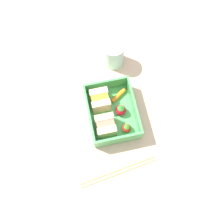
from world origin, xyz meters
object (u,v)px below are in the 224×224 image
(sandwich_center_left, at_px, (100,100))
(drinking_glass, at_px, (114,54))
(strawberry_left, at_px, (127,128))
(strawberry_far_left, at_px, (121,110))
(chopstick_pair, at_px, (119,171))
(sandwich_left, at_px, (106,126))
(carrot_stick_far_left, at_px, (118,96))

(sandwich_center_left, distance_m, drinking_glass, 0.15)
(strawberry_left, xyz_separation_m, strawberry_far_left, (0.05, 0.00, 0.00))
(strawberry_far_left, distance_m, chopstick_pair, 0.17)
(sandwich_left, distance_m, strawberry_far_left, 0.06)
(strawberry_left, height_order, drinking_glass, drinking_glass)
(strawberry_left, distance_m, carrot_stick_far_left, 0.10)
(strawberry_far_left, height_order, drinking_glass, drinking_glass)
(strawberry_far_left, bearing_deg, strawberry_left, -175.18)
(sandwich_center_left, relative_size, strawberry_far_left, 1.51)
(sandwich_left, bearing_deg, chopstick_pair, -175.61)
(carrot_stick_far_left, xyz_separation_m, chopstick_pair, (-0.21, 0.05, -0.02))
(strawberry_left, bearing_deg, strawberry_far_left, 4.82)
(sandwich_left, xyz_separation_m, carrot_stick_far_left, (0.09, -0.06, -0.02))
(strawberry_left, bearing_deg, chopstick_pair, 156.67)
(drinking_glass, bearing_deg, sandwich_left, 162.08)
(chopstick_pair, xyz_separation_m, drinking_glass, (0.33, -0.06, 0.04))
(sandwich_left, xyz_separation_m, strawberry_far_left, (0.04, -0.05, -0.01))
(sandwich_left, bearing_deg, sandwich_center_left, 0.00)
(sandwich_left, distance_m, drinking_glass, 0.22)
(strawberry_far_left, distance_m, carrot_stick_far_left, 0.05)
(chopstick_pair, bearing_deg, strawberry_far_left, -14.49)
(sandwich_center_left, bearing_deg, chopstick_pair, -177.29)
(strawberry_far_left, height_order, carrot_stick_far_left, strawberry_far_left)
(sandwich_center_left, height_order, carrot_stick_far_left, sandwich_center_left)
(sandwich_center_left, xyz_separation_m, carrot_stick_far_left, (0.01, -0.06, -0.02))
(drinking_glass, bearing_deg, strawberry_left, 176.77)
(strawberry_left, bearing_deg, carrot_stick_far_left, 0.10)
(sandwich_center_left, distance_m, carrot_stick_far_left, 0.06)
(carrot_stick_far_left, distance_m, chopstick_pair, 0.21)
(chopstick_pair, bearing_deg, strawberry_left, -23.33)
(sandwich_center_left, bearing_deg, strawberry_far_left, -126.68)
(sandwich_left, distance_m, carrot_stick_far_left, 0.10)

